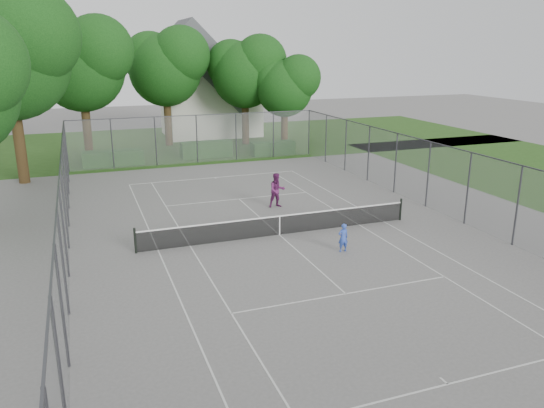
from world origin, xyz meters
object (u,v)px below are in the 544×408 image
object	(u,v)px
tennis_net	(280,224)
woman_player	(277,190)
house	(210,90)
girl_player	(343,238)

from	to	relation	value
tennis_net	woman_player	xyz separation A→B (m)	(1.47, 4.21, 0.41)
house	girl_player	size ratio (longest dim) A/B	8.80
house	girl_player	world-z (taller)	house
girl_player	woman_player	distance (m)	7.02
house	girl_player	distance (m)	32.67
tennis_net	house	distance (m)	30.12
girl_player	tennis_net	bearing A→B (deg)	-57.05
woman_player	tennis_net	bearing A→B (deg)	-108.45
tennis_net	girl_player	size ratio (longest dim) A/B	10.53
girl_player	woman_player	xyz separation A→B (m)	(-0.29, 7.00, 0.31)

